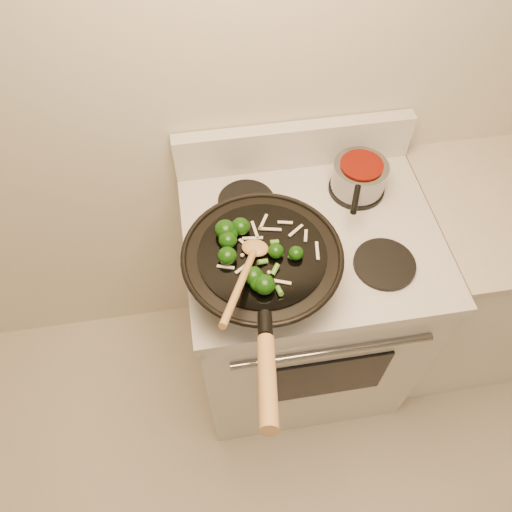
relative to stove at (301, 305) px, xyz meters
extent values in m
plane|color=silver|center=(0.00, 0.33, 0.83)|extent=(3.50, 0.00, 3.50)
cube|color=silver|center=(0.00, 0.00, -0.03)|extent=(0.76, 0.64, 0.88)
cube|color=silver|center=(0.00, 0.00, 0.43)|extent=(0.78, 0.66, 0.04)
cube|color=silver|center=(0.00, 0.30, 0.53)|extent=(0.78, 0.05, 0.16)
cylinder|color=gray|center=(0.00, -0.33, 0.31)|extent=(0.60, 0.02, 0.02)
cube|color=black|center=(0.00, -0.33, 0.08)|extent=(0.42, 0.01, 0.28)
cylinder|color=black|center=(-0.18, -0.15, 0.46)|extent=(0.18, 0.18, 0.01)
cylinder|color=black|center=(0.18, -0.15, 0.46)|extent=(0.18, 0.18, 0.01)
cylinder|color=black|center=(-0.18, 0.15, 0.46)|extent=(0.18, 0.18, 0.01)
cylinder|color=black|center=(0.18, 0.15, 0.46)|extent=(0.18, 0.18, 0.01)
cube|color=white|center=(0.77, 0.03, -0.03)|extent=(0.73, 0.60, 0.88)
torus|color=black|center=(-0.18, -0.15, 0.59)|extent=(0.43, 0.43, 0.02)
cylinder|color=black|center=(-0.18, -0.15, 0.59)|extent=(0.34, 0.34, 0.01)
cylinder|color=black|center=(-0.21, -0.39, 0.65)|extent=(0.04, 0.08, 0.05)
cylinder|color=#AE7E44|center=(-0.23, -0.53, 0.69)|extent=(0.07, 0.23, 0.10)
ellipsoid|color=#0F3408|center=(-0.19, -0.26, 0.61)|extent=(0.05, 0.05, 0.05)
cylinder|color=#528931|center=(-0.18, -0.26, 0.60)|extent=(0.02, 0.02, 0.02)
ellipsoid|color=#0F3408|center=(-0.21, -0.25, 0.61)|extent=(0.04, 0.04, 0.04)
ellipsoid|color=#0F3408|center=(-0.26, -0.11, 0.61)|extent=(0.05, 0.05, 0.04)
ellipsoid|color=#0F3408|center=(-0.15, -0.16, 0.61)|extent=(0.04, 0.04, 0.04)
cylinder|color=#528931|center=(-0.13, -0.16, 0.60)|extent=(0.02, 0.02, 0.02)
ellipsoid|color=#0F3408|center=(-0.27, -0.16, 0.61)|extent=(0.05, 0.05, 0.04)
ellipsoid|color=#0F3408|center=(-0.23, -0.07, 0.61)|extent=(0.05, 0.05, 0.04)
ellipsoid|color=#0F3408|center=(-0.27, -0.09, 0.61)|extent=(0.04, 0.04, 0.04)
cylinder|color=#528931|center=(-0.25, -0.09, 0.60)|extent=(0.02, 0.02, 0.02)
ellipsoid|color=#0F3408|center=(-0.27, -0.08, 0.61)|extent=(0.06, 0.06, 0.05)
ellipsoid|color=#0F3408|center=(-0.26, -0.09, 0.61)|extent=(0.04, 0.04, 0.04)
ellipsoid|color=#0F3408|center=(-0.22, -0.23, 0.61)|extent=(0.05, 0.05, 0.04)
cylinder|color=#528931|center=(-0.20, -0.23, 0.60)|extent=(0.02, 0.02, 0.02)
ellipsoid|color=#0F3408|center=(-0.10, -0.18, 0.61)|extent=(0.04, 0.04, 0.03)
cube|color=silver|center=(-0.04, -0.17, 0.59)|extent=(0.02, 0.06, 0.00)
cube|color=silver|center=(-0.22, -0.12, 0.59)|extent=(0.03, 0.04, 0.00)
cube|color=silver|center=(-0.15, -0.08, 0.59)|extent=(0.06, 0.02, 0.00)
cube|color=silver|center=(-0.06, -0.12, 0.59)|extent=(0.02, 0.04, 0.00)
cube|color=silver|center=(-0.20, -0.10, 0.59)|extent=(0.06, 0.01, 0.00)
cube|color=silver|center=(-0.08, -0.10, 0.59)|extent=(0.05, 0.04, 0.00)
cube|color=silver|center=(-0.15, -0.25, 0.59)|extent=(0.05, 0.03, 0.00)
cube|color=silver|center=(-0.24, -0.19, 0.59)|extent=(0.04, 0.03, 0.00)
cube|color=silver|center=(-0.19, -0.08, 0.59)|extent=(0.01, 0.06, 0.00)
cube|color=silver|center=(-0.10, -0.06, 0.59)|extent=(0.04, 0.02, 0.00)
cube|color=silver|center=(-0.28, -0.18, 0.59)|extent=(0.05, 0.02, 0.00)
cube|color=silver|center=(-0.16, -0.05, 0.59)|extent=(0.03, 0.05, 0.00)
cylinder|color=#4E8F2E|center=(-0.23, -0.23, 0.60)|extent=(0.03, 0.03, 0.02)
cylinder|color=#4E8F2E|center=(-0.24, -0.06, 0.60)|extent=(0.02, 0.03, 0.02)
cylinder|color=#4E8F2E|center=(-0.21, -0.14, 0.60)|extent=(0.03, 0.02, 0.02)
cylinder|color=#4E8F2E|center=(-0.11, -0.17, 0.60)|extent=(0.03, 0.02, 0.02)
cylinder|color=#4E8F2E|center=(-0.16, -0.21, 0.60)|extent=(0.03, 0.02, 0.01)
cylinder|color=#4E8F2E|center=(-0.16, -0.28, 0.60)|extent=(0.02, 0.03, 0.02)
cylinder|color=#4E8F2E|center=(-0.18, -0.19, 0.60)|extent=(0.03, 0.02, 0.02)
cylinder|color=#4E8F2E|center=(-0.14, -0.13, 0.60)|extent=(0.03, 0.03, 0.02)
sphere|color=beige|center=(-0.26, -0.16, 0.60)|extent=(0.01, 0.01, 0.01)
sphere|color=beige|center=(-0.17, -0.22, 0.60)|extent=(0.01, 0.01, 0.01)
sphere|color=beige|center=(-0.23, -0.15, 0.60)|extent=(0.01, 0.01, 0.01)
ellipsoid|color=#AE7E44|center=(-0.20, -0.14, 0.60)|extent=(0.09, 0.08, 0.02)
cylinder|color=#AE7E44|center=(-0.25, -0.28, 0.65)|extent=(0.13, 0.27, 0.12)
cylinder|color=gray|center=(0.18, 0.15, 0.51)|extent=(0.17, 0.17, 0.10)
cylinder|color=#600D04|center=(0.18, 0.15, 0.56)|extent=(0.13, 0.13, 0.01)
cylinder|color=black|center=(0.13, 0.02, 0.55)|extent=(0.06, 0.10, 0.02)
camera|label=1|loc=(-0.31, -0.89, 1.65)|focal=35.00mm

